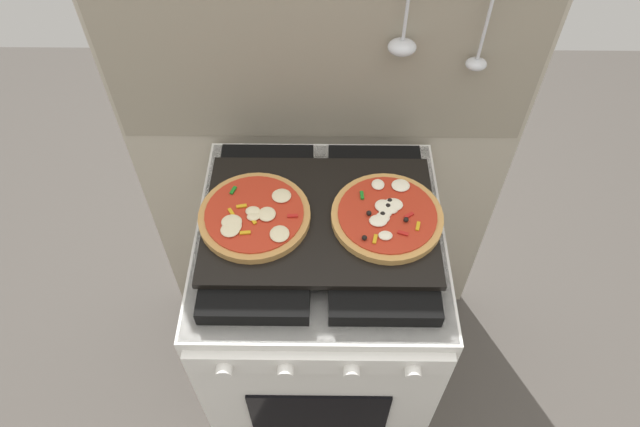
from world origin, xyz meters
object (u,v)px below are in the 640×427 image
object	(u,v)px
baking_tray	(320,218)
pizza_right	(387,216)
stove	(320,315)
pizza_left	(254,216)

from	to	relation	value
baking_tray	pizza_right	xyz separation A→B (m)	(0.15, -0.01, 0.02)
stove	pizza_left	xyz separation A→B (m)	(-0.15, -0.01, 0.48)
stove	pizza_left	size ratio (longest dim) A/B	3.48
baking_tray	pizza_left	distance (m)	0.15
baking_tray	pizza_left	world-z (taller)	pizza_left
baking_tray	pizza_left	size ratio (longest dim) A/B	2.09
stove	pizza_left	distance (m)	0.50
pizza_right	baking_tray	bearing A→B (deg)	177.66
pizza_right	pizza_left	bearing A→B (deg)	-179.31
stove	pizza_left	world-z (taller)	pizza_left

